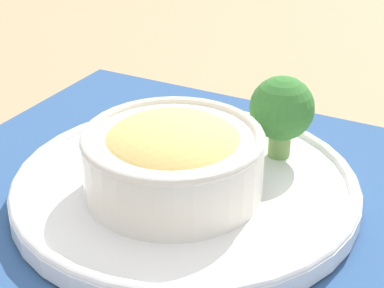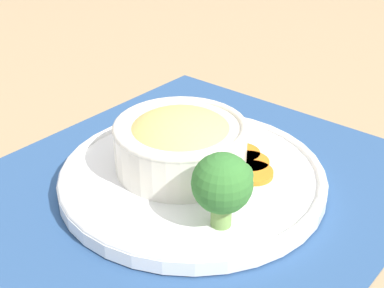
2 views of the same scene
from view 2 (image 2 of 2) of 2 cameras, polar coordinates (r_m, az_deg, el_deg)
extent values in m
plane|color=tan|center=(0.63, 0.04, -4.56)|extent=(4.00, 4.00, 0.00)
cube|color=#2D5184|center=(0.63, 0.04, -4.41)|extent=(0.54, 0.49, 0.00)
cylinder|color=white|center=(0.62, 0.04, -3.65)|extent=(0.31, 0.31, 0.02)
torus|color=white|center=(0.62, 0.04, -3.03)|extent=(0.31, 0.31, 0.01)
cylinder|color=silver|center=(0.62, -1.00, -0.22)|extent=(0.15, 0.15, 0.05)
torus|color=silver|center=(0.61, -1.03, 1.93)|extent=(0.15, 0.15, 0.01)
ellipsoid|color=#EAC66B|center=(0.61, -1.01, 0.85)|extent=(0.13, 0.13, 0.06)
cylinder|color=#759E51|center=(0.53, 3.13, -7.40)|extent=(0.02, 0.02, 0.03)
sphere|color=#387A33|center=(0.51, 3.24, -4.19)|extent=(0.06, 0.06, 0.06)
sphere|color=#387A33|center=(0.52, 5.10, -3.35)|extent=(0.03, 0.03, 0.03)
sphere|color=#387A33|center=(0.50, 1.60, -4.32)|extent=(0.02, 0.02, 0.02)
cylinder|color=orange|center=(0.62, 6.49, -3.07)|extent=(0.05, 0.05, 0.01)
cylinder|color=orange|center=(0.64, 6.14, -1.99)|extent=(0.05, 0.05, 0.01)
cylinder|color=orange|center=(0.65, 5.22, -1.05)|extent=(0.05, 0.05, 0.01)
camera|label=1|loc=(0.78, -40.70, 20.31)|focal=60.00mm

